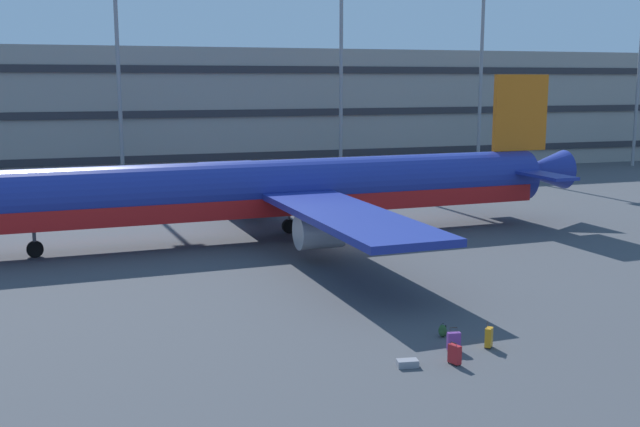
{
  "coord_description": "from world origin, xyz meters",
  "views": [
    {
      "loc": [
        -15.74,
        -41.06,
        9.61
      ],
      "look_at": [
        -3.69,
        -5.33,
        3.0
      ],
      "focal_mm": 42.74,
      "sensor_mm": 36.0,
      "label": 1
    }
  ],
  "objects_px": {
    "suitcase_scuffed": "(407,363)",
    "backpack_purple": "(443,331)",
    "suitcase_large": "(455,354)",
    "airliner": "(280,190)",
    "suitcase_red": "(454,341)",
    "suitcase_teal": "(489,337)"
  },
  "relations": [
    {
      "from": "suitcase_scuffed",
      "to": "backpack_purple",
      "type": "xyz_separation_m",
      "value": [
        2.55,
        2.34,
        0.11
      ]
    },
    {
      "from": "suitcase_large",
      "to": "airliner",
      "type": "bearing_deg",
      "value": 89.82
    },
    {
      "from": "suitcase_red",
      "to": "suitcase_scuffed",
      "type": "relative_size",
      "value": 1.1
    },
    {
      "from": "suitcase_red",
      "to": "backpack_purple",
      "type": "height_order",
      "value": "suitcase_red"
    },
    {
      "from": "suitcase_large",
      "to": "backpack_purple",
      "type": "bearing_deg",
      "value": 70.62
    },
    {
      "from": "suitcase_red",
      "to": "backpack_purple",
      "type": "relative_size",
      "value": 1.62
    },
    {
      "from": "airliner",
      "to": "suitcase_large",
      "type": "distance_m",
      "value": 22.35
    },
    {
      "from": "suitcase_teal",
      "to": "backpack_purple",
      "type": "distance_m",
      "value": 1.9
    },
    {
      "from": "suitcase_red",
      "to": "suitcase_large",
      "type": "bearing_deg",
      "value": -117.19
    },
    {
      "from": "backpack_purple",
      "to": "airliner",
      "type": "bearing_deg",
      "value": 92.54
    },
    {
      "from": "suitcase_scuffed",
      "to": "suitcase_teal",
      "type": "xyz_separation_m",
      "value": [
        3.6,
        0.75,
        0.28
      ]
    },
    {
      "from": "suitcase_scuffed",
      "to": "suitcase_large",
      "type": "distance_m",
      "value": 1.67
    },
    {
      "from": "suitcase_scuffed",
      "to": "suitcase_teal",
      "type": "relative_size",
      "value": 0.82
    },
    {
      "from": "suitcase_red",
      "to": "backpack_purple",
      "type": "xyz_separation_m",
      "value": [
        0.33,
        1.49,
        -0.14
      ]
    },
    {
      "from": "suitcase_large",
      "to": "suitcase_scuffed",
      "type": "bearing_deg",
      "value": 168.73
    },
    {
      "from": "suitcase_scuffed",
      "to": "suitcase_large",
      "type": "relative_size",
      "value": 0.99
    },
    {
      "from": "suitcase_teal",
      "to": "suitcase_large",
      "type": "relative_size",
      "value": 1.2
    },
    {
      "from": "airliner",
      "to": "suitcase_red",
      "type": "xyz_separation_m",
      "value": [
        0.54,
        -21.02,
        -2.63
      ]
    },
    {
      "from": "suitcase_red",
      "to": "suitcase_scuffed",
      "type": "distance_m",
      "value": 2.39
    },
    {
      "from": "suitcase_red",
      "to": "suitcase_large",
      "type": "relative_size",
      "value": 1.09
    },
    {
      "from": "suitcase_teal",
      "to": "backpack_purple",
      "type": "bearing_deg",
      "value": 123.44
    },
    {
      "from": "suitcase_teal",
      "to": "airliner",
      "type": "bearing_deg",
      "value": 95.18
    }
  ]
}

